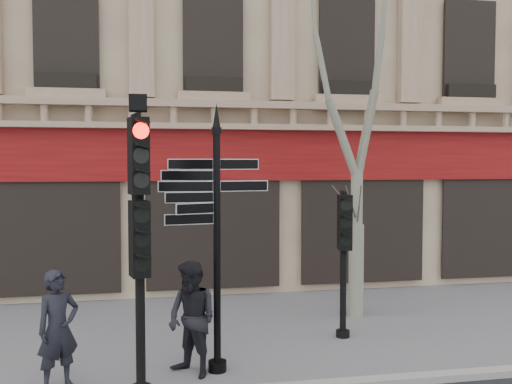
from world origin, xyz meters
TOP-DOWN VIEW (x-y plane):
  - ground at (0.00, 0.00)m, footprint 80.00×80.00m
  - building at (0.00, 12.48)m, footprint 28.00×15.52m
  - fingerpost at (-0.55, -0.33)m, footprint 1.88×1.88m
  - traffic_signal_main at (-1.77, -1.12)m, footprint 0.55×0.44m
  - traffic_signal_secondary at (2.08, 1.02)m, footprint 0.52×0.41m
  - plane_tree at (2.89, 2.44)m, footprint 2.97×2.97m
  - pedestrian_a at (-2.99, -0.57)m, footprint 0.79×0.72m
  - pedestrian_b at (-0.97, -0.45)m, footprint 1.11×1.13m

SIDE VIEW (x-z plane):
  - ground at x=0.00m, z-range 0.00..0.00m
  - pedestrian_a at x=-2.99m, z-range 0.00..1.80m
  - pedestrian_b at x=-0.97m, z-range 0.00..1.84m
  - traffic_signal_secondary at x=2.08m, z-range 0.55..3.34m
  - traffic_signal_main at x=-1.77m, z-range 0.58..4.94m
  - fingerpost at x=-0.55m, z-range 0.75..5.11m
  - plane_tree at x=2.89m, z-range 1.59..9.47m
  - building at x=0.00m, z-range -0.01..17.99m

